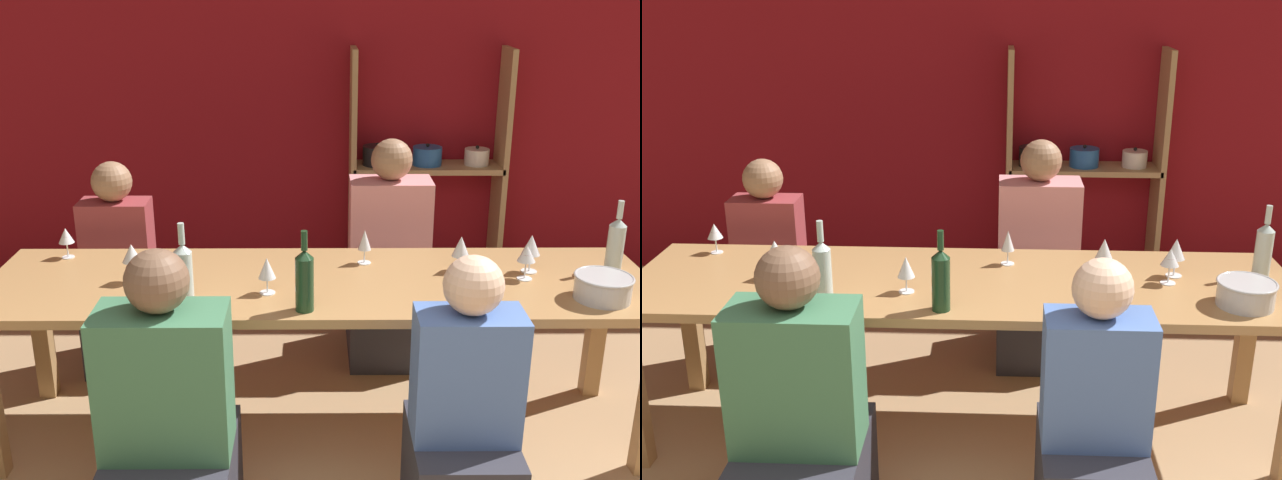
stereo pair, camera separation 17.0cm
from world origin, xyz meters
The scene contains 18 objects.
wall_back_red centered at (0.00, 3.83, 1.35)m, with size 8.80×0.06×2.70m.
shelf_unit centered at (0.54, 3.63, 0.59)m, with size 1.02×0.30×1.59m.
dining_table centered at (-0.14, 1.82, 0.68)m, with size 2.91×0.80×0.76m.
mixing_bowl centered at (1.02, 1.61, 0.82)m, with size 0.24×0.24×0.10m.
wine_bottle_green centered at (-0.20, 1.51, 0.89)m, with size 0.07×0.07×0.33m.
wine_bottle_dark centered at (1.18, 1.93, 0.89)m, with size 0.07×0.07×0.32m.
wine_bottle_amber centered at (-0.69, 1.58, 0.89)m, with size 0.07×0.07×0.34m.
wine_glass_red_a centered at (0.07, 2.02, 0.87)m, with size 0.06×0.06×0.16m.
wine_glass_red_b centered at (-1.33, 2.10, 0.86)m, with size 0.07×0.07×0.15m.
wine_glass_empty_a centered at (-0.95, 1.80, 0.89)m, with size 0.08×0.08×0.17m.
wine_glass_white_a centered at (0.49, 1.92, 0.87)m, with size 0.08×0.08×0.16m.
wine_glass_red_c centered at (0.80, 1.91, 0.88)m, with size 0.08×0.08×0.17m.
wine_glass_red_d centered at (-0.36, 1.68, 0.87)m, with size 0.07×0.07×0.16m.
wine_glass_red_e centered at (0.76, 1.82, 0.87)m, with size 0.08×0.08×0.16m.
person_near_a centered at (-0.69, 1.10, 0.42)m, with size 0.46×0.57×1.17m.
person_far_a centered at (0.24, 2.59, 0.44)m, with size 0.43×0.54×1.22m.
person_near_b centered at (0.36, 1.07, 0.43)m, with size 0.37×0.46×1.15m.
person_far_b centered at (-1.19, 2.48, 0.42)m, with size 0.36×0.45×1.13m.
Camera 2 is at (0.01, -1.20, 2.02)m, focal length 42.00 mm.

